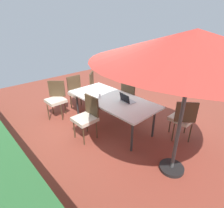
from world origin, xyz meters
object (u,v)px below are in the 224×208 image
Objects in this scene: patio_umbrella at (195,45)px; chair_northeast at (56,98)px; dining_table at (112,100)px; chair_north at (87,116)px; cup at (100,96)px; chair_southeast at (96,86)px; chair_south at (131,99)px; laptop at (127,100)px; chair_east at (77,91)px; chair_southwest at (183,117)px.

patio_umbrella is 3.67m from chair_northeast.
dining_table is 2.31× the size of chair_north.
chair_southeast is at bearing -35.53° from cup.
chair_south is 0.76m from laptop.
chair_north is 0.97m from laptop.
chair_north is at bearing 70.21° from laptop.
chair_northeast is at bearing 43.03° from chair_south.
chair_northeast is 1.00× the size of chair_east.
chair_east is 1.28m from cup.
dining_table is 1.63m from chair_northeast.
chair_northeast is at bearing 9.01° from patio_umbrella.
chair_north and chair_northeast have the same top height.
chair_northeast is (2.89, 1.49, 0.00)m from chair_southwest.
chair_southeast is at bearing -1.19° from chair_east.
patio_umbrella is at bearing 151.60° from chair_south.
chair_northeast is (-0.01, 1.41, 0.00)m from chair_southeast.
laptop is at bearing -165.86° from dining_table.
cup is (-1.24, 0.16, 0.27)m from chair_east.
dining_table is at bearing -19.09° from chair_northeast.
chair_southwest is 9.34× the size of cup.
chair_northeast reaches higher than dining_table.
laptop is at bearing -9.26° from chair_southwest.
patio_umbrella reaches higher than cup.
chair_southwest is 1.27m from laptop.
dining_table is at bearing -156.16° from chair_southeast.
chair_north reaches higher than cup.
chair_northeast is 0.70m from chair_east.
cup reaches higher than dining_table.
cup is at bearing -0.62° from patio_umbrella.
chair_southwest is (-1.49, -1.48, 0.00)m from chair_north.
chair_southwest is at bearing -140.62° from laptop.
chair_southwest is (-1.45, -0.75, -0.17)m from dining_table.
chair_east is at bearing -7.22° from cup.
dining_table is 2.31× the size of chair_south.
patio_umbrella is at bearing 70.18° from chair_southwest.
chair_southeast is 1.00× the size of chair_northeast.
chair_southeast is (1.40, -1.40, 0.00)m from chair_north.
chair_southwest is at bearing -19.01° from chair_northeast.
dining_table is at bearing -6.94° from patio_umbrella.
patio_umbrella reaches higher than chair_southeast.
chair_south is at bearing -104.44° from cup.
patio_umbrella reaches higher than chair_north.
patio_umbrella is 2.87× the size of chair_south.
chair_northeast is at bearing 179.46° from chair_north.
patio_umbrella is at bearing 173.06° from dining_table.
laptop reaches higher than chair_east.
dining_table is 1.60m from chair_southeast.
chair_southeast is 2.80× the size of laptop.
chair_northeast and chair_east have the same top height.
cup is (-1.22, 0.87, 0.27)m from chair_southeast.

